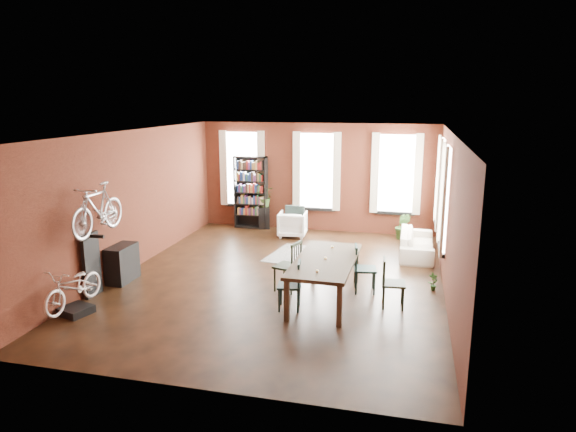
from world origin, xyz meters
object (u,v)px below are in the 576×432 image
(bike_trainer, at_px, (76,310))
(dining_chair_a, at_px, (289,285))
(dining_chair_d, at_px, (365,269))
(dining_table, at_px, (325,280))
(console_table, at_px, (122,263))
(plant_stand, at_px, (264,218))
(bicycle_floor, at_px, (72,268))
(dining_chair_b, at_px, (288,266))
(cream_sofa, at_px, (417,239))
(white_armchair, at_px, (292,223))
(dining_chair_c, at_px, (394,283))
(bookshelf, at_px, (251,192))

(bike_trainer, bearing_deg, dining_chair_a, 17.29)
(dining_chair_d, bearing_deg, dining_table, 122.97)
(dining_chair_d, height_order, console_table, dining_chair_d)
(plant_stand, distance_m, bicycle_floor, 7.19)
(dining_chair_b, relative_size, bicycle_floor, 0.70)
(bicycle_floor, bearing_deg, dining_chair_b, 34.16)
(dining_chair_a, height_order, bike_trainer, dining_chair_a)
(bike_trainer, relative_size, bicycle_floor, 0.33)
(dining_chair_a, xyz_separation_m, console_table, (-3.88, 0.62, -0.07))
(dining_table, distance_m, dining_chair_a, 0.83)
(bicycle_floor, bearing_deg, cream_sofa, 44.02)
(dining_chair_b, distance_m, cream_sofa, 4.12)
(dining_chair_a, relative_size, dining_chair_d, 0.96)
(bike_trainer, height_order, plant_stand, plant_stand)
(dining_table, bearing_deg, dining_chair_d, 42.90)
(white_armchair, relative_size, cream_sofa, 0.38)
(dining_chair_c, distance_m, white_armchair, 5.46)
(dining_chair_d, relative_size, bookshelf, 0.44)
(dining_chair_b, height_order, dining_chair_d, dining_chair_b)
(dining_chair_b, distance_m, bookshelf, 5.44)
(bookshelf, relative_size, cream_sofa, 1.06)
(dining_chair_a, xyz_separation_m, bookshelf, (-2.60, 5.82, 0.63))
(white_armchair, bearing_deg, dining_chair_a, 97.77)
(bookshelf, distance_m, console_table, 5.40)
(dining_table, xyz_separation_m, dining_chair_c, (1.32, -0.04, 0.05))
(dining_chair_a, height_order, dining_chair_c, dining_chair_c)
(dining_table, distance_m, dining_chair_d, 0.97)
(bike_trainer, relative_size, console_table, 0.62)
(console_table, bearing_deg, dining_chair_d, 6.79)
(dining_chair_c, xyz_separation_m, bicycle_floor, (-5.67, -1.72, 0.41))
(bookshelf, xyz_separation_m, white_armchair, (1.47, -0.72, -0.70))
(bookshelf, distance_m, white_armchair, 1.78)
(cream_sofa, xyz_separation_m, bicycle_floor, (-6.12, -5.29, 0.48))
(white_armchair, relative_size, plant_stand, 1.19)
(cream_sofa, bearing_deg, dining_chair_a, 150.27)
(bicycle_floor, bearing_deg, dining_chair_a, 20.46)
(dining_chair_d, distance_m, white_armchair, 4.56)
(dining_chair_b, bearing_deg, white_armchair, -152.93)
(console_table, bearing_deg, bicycle_floor, -86.58)
(cream_sofa, bearing_deg, dining_chair_b, 140.63)
(dining_chair_c, height_order, white_armchair, dining_chair_c)
(plant_stand, bearing_deg, dining_chair_b, -68.44)
(dining_chair_a, xyz_separation_m, cream_sofa, (2.35, 4.12, -0.06))
(bookshelf, bearing_deg, console_table, -103.83)
(bike_trainer, bearing_deg, dining_chair_d, 25.37)
(dining_chair_c, bearing_deg, cream_sofa, -11.61)
(dining_table, distance_m, bicycle_floor, 4.72)
(dining_chair_a, distance_m, dining_chair_b, 0.97)
(bike_trainer, xyz_separation_m, plant_stand, (1.59, 6.99, 0.26))
(dining_chair_d, xyz_separation_m, console_table, (-5.18, -0.62, -0.09))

